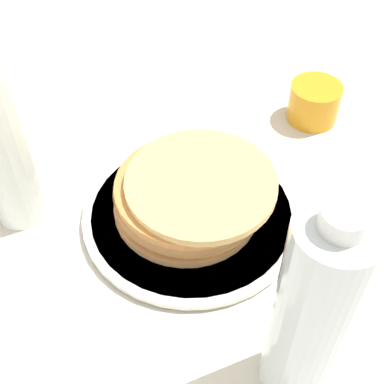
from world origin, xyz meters
The scene contains 6 objects.
ground_plane centered at (0.00, 0.00, 0.00)m, with size 4.00×4.00×0.00m, color silver.
plate centered at (0.01, 0.00, 0.01)m, with size 0.28×0.28×0.01m.
pancake_stack centered at (0.01, 0.00, 0.04)m, with size 0.20×0.20×0.06m.
juice_glass centered at (-0.02, -0.27, 0.03)m, with size 0.08×0.08×0.06m.
water_bottle_near centered at (-0.20, 0.10, 0.12)m, with size 0.07×0.07×0.26m.
water_bottle_mid centered at (0.19, 0.12, 0.11)m, with size 0.07×0.07×0.24m.
Camera 1 is at (-0.26, 0.35, 0.53)m, focal length 50.00 mm.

